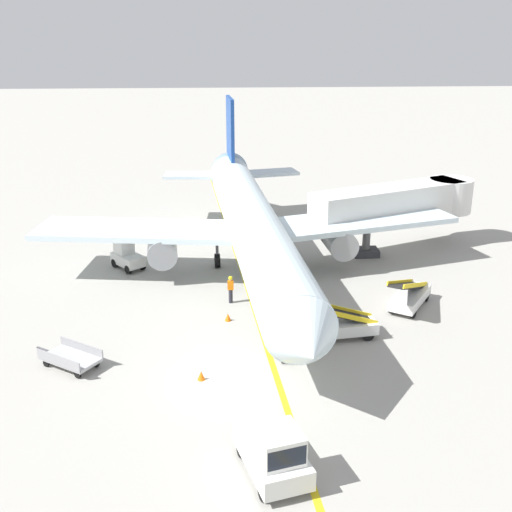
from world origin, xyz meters
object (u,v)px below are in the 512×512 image
object	(u,v)px
ground_crew_marshaller	(231,288)
safety_cone_nose_left	(228,317)
belt_loader_forward_hold	(338,324)
baggage_cart_loaded	(70,358)
jet_bridge	(404,203)
belt_loader_aft_hold	(409,295)
safety_cone_nose_right	(201,375)
airliner	(252,224)
pushback_tug	(274,453)
baggage_tug_near_wing	(127,255)

from	to	relation	value
ground_crew_marshaller	safety_cone_nose_left	size ratio (longest dim) A/B	3.86
belt_loader_forward_hold	baggage_cart_loaded	bearing A→B (deg)	-170.62
jet_bridge	ground_crew_marshaller	world-z (taller)	jet_bridge
belt_loader_aft_hold	safety_cone_nose_right	bearing A→B (deg)	-148.42
airliner	belt_loader_forward_hold	size ratio (longest dim) A/B	6.89
airliner	pushback_tug	size ratio (longest dim) A/B	8.89
airliner	safety_cone_nose_right	world-z (taller)	airliner
belt_loader_forward_hold	ground_crew_marshaller	distance (m)	7.37
belt_loader_forward_hold	belt_loader_aft_hold	distance (m)	6.01
jet_bridge	pushback_tug	world-z (taller)	jet_bridge
baggage_tug_near_wing	ground_crew_marshaller	distance (m)	9.30
baggage_cart_loaded	safety_cone_nose_left	xyz separation A→B (m)	(7.70, 4.63, -0.25)
belt_loader_aft_hold	safety_cone_nose_right	xyz separation A→B (m)	(-11.99, -7.37, -0.56)
pushback_tug	belt_loader_aft_hold	size ratio (longest dim) A/B	0.82
baggage_cart_loaded	ground_crew_marshaller	distance (m)	10.63
baggage_tug_near_wing	belt_loader_aft_hold	size ratio (longest dim) A/B	0.55
safety_cone_nose_right	pushback_tug	bearing A→B (deg)	-67.91
jet_bridge	belt_loader_forward_hold	world-z (taller)	jet_bridge
airliner	pushback_tug	xyz separation A→B (m)	(-0.33, -20.31, -2.42)
safety_cone_nose_right	baggage_tug_near_wing	bearing A→B (deg)	109.59
baggage_cart_loaded	ground_crew_marshaller	size ratio (longest dim) A/B	2.09
baggage_tug_near_wing	safety_cone_nose_left	world-z (taller)	baggage_tug_near_wing
baggage_cart_loaded	ground_crew_marshaller	xyz separation A→B (m)	(7.92, 7.09, 0.44)
pushback_tug	safety_cone_nose_left	world-z (taller)	pushback_tug
jet_bridge	baggage_cart_loaded	distance (m)	26.34
jet_bridge	safety_cone_nose_right	bearing A→B (deg)	-129.27
baggage_cart_loaded	airliner	bearing A→B (deg)	51.30
pushback_tug	baggage_cart_loaded	bearing A→B (deg)	137.02
belt_loader_aft_hold	pushback_tug	bearing A→B (deg)	-122.76
airliner	ground_crew_marshaller	world-z (taller)	airliner
baggage_cart_loaded	safety_cone_nose_left	size ratio (longest dim) A/B	8.09
pushback_tug	safety_cone_nose_left	xyz separation A→B (m)	(-1.43, 13.13, -0.77)
airliner	belt_loader_forward_hold	distance (m)	10.71
airliner	baggage_tug_near_wing	xyz separation A→B (m)	(-8.45, 1.52, -2.49)
pushback_tug	ground_crew_marshaller	distance (m)	15.64
baggage_tug_near_wing	safety_cone_nose_left	distance (m)	10.99
pushback_tug	baggage_tug_near_wing	size ratio (longest dim) A/B	1.49
ground_crew_marshaller	safety_cone_nose_right	bearing A→B (deg)	-100.40
belt_loader_forward_hold	safety_cone_nose_right	xyz separation A→B (m)	(-7.13, -3.82, -0.56)
belt_loader_aft_hold	safety_cone_nose_right	distance (m)	14.08
ground_crew_marshaller	safety_cone_nose_left	bearing A→B (deg)	-95.05
pushback_tug	ground_crew_marshaller	size ratio (longest dim) A/B	2.34
pushback_tug	safety_cone_nose_right	size ratio (longest dim) A/B	9.03
baggage_cart_loaded	baggage_tug_near_wing	bearing A→B (deg)	85.66
jet_bridge	safety_cone_nose_right	world-z (taller)	jet_bridge
belt_loader_forward_hold	safety_cone_nose_right	size ratio (longest dim) A/B	11.67
baggage_cart_loaded	safety_cone_nose_left	distance (m)	8.98
baggage_tug_near_wing	baggage_cart_loaded	distance (m)	13.37
pushback_tug	safety_cone_nose_right	xyz separation A→B (m)	(-2.80, 6.90, -0.77)
ground_crew_marshaller	baggage_cart_loaded	bearing A→B (deg)	-138.17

